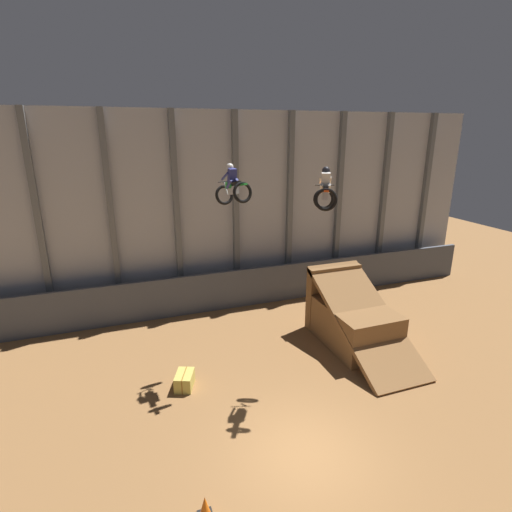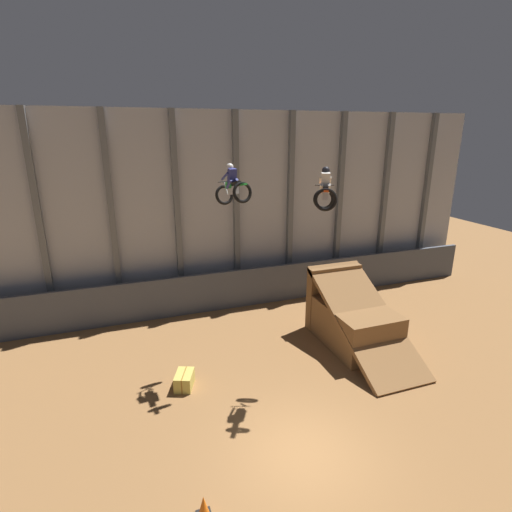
{
  "view_description": "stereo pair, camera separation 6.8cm",
  "coord_description": "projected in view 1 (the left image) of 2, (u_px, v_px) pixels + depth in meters",
  "views": [
    {
      "loc": [
        -4.46,
        -8.23,
        8.91
      ],
      "look_at": [
        0.54,
        5.51,
        4.32
      ],
      "focal_mm": 28.0,
      "sensor_mm": 36.0,
      "label": 1
    },
    {
      "loc": [
        -4.4,
        -8.26,
        8.91
      ],
      "look_at": [
        0.54,
        5.51,
        4.32
      ],
      "focal_mm": 28.0,
      "sensor_mm": 36.0,
      "label": 2
    }
  ],
  "objects": [
    {
      "name": "ground_plane",
      "position": [
        304.0,
        454.0,
        11.5
      ],
      "size": [
        60.0,
        60.0,
        0.0
      ],
      "primitive_type": "plane",
      "color": "olive"
    },
    {
      "name": "arena_back_wall",
      "position": [
        206.0,
        212.0,
        20.27
      ],
      "size": [
        32.0,
        0.4,
        9.93
      ],
      "color": "#A3A8B2",
      "rests_on": "ground_plane"
    },
    {
      "name": "lower_barrier",
      "position": [
        214.0,
        292.0,
        20.51
      ],
      "size": [
        31.36,
        0.2,
        2.04
      ],
      "color": "#474C56",
      "rests_on": "ground_plane"
    },
    {
      "name": "dirt_ramp",
      "position": [
        351.0,
        318.0,
        17.51
      ],
      "size": [
        2.59,
        5.73,
        3.14
      ],
      "color": "brown",
      "rests_on": "ground_plane"
    },
    {
      "name": "rider_bike_left_air",
      "position": [
        233.0,
        187.0,
        14.08
      ],
      "size": [
        1.03,
        1.78,
        1.57
      ],
      "rotation": [
        -0.19,
        0.0,
        0.2
      ],
      "color": "black"
    },
    {
      "name": "rider_bike_right_air",
      "position": [
        325.0,
        192.0,
        13.18
      ],
      "size": [
        1.38,
        1.76,
        1.55
      ],
      "rotation": [
        -0.15,
        0.0,
        -0.47
      ],
      "color": "black"
    },
    {
      "name": "traffic_cone_near_ramp",
      "position": [
        388.0,
        326.0,
        18.52
      ],
      "size": [
        0.36,
        0.36,
        0.58
      ],
      "color": "black",
      "rests_on": "ground_plane"
    },
    {
      "name": "traffic_cone_arena_edge",
      "position": [
        205.0,
        507.0,
        9.59
      ],
      "size": [
        0.36,
        0.36,
        0.58
      ],
      "color": "black",
      "rests_on": "ground_plane"
    },
    {
      "name": "hay_bale_trackside",
      "position": [
        185.0,
        380.0,
        14.45
      ],
      "size": [
        0.89,
        1.06,
        0.57
      ],
      "rotation": [
        0.0,
        0.0,
        1.19
      ],
      "color": "#CCB751",
      "rests_on": "ground_plane"
    }
  ]
}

